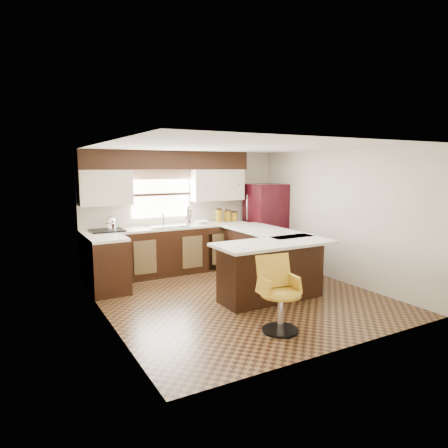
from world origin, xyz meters
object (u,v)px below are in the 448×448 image
refrigerator (265,224)px  bar_chair (281,295)px  peninsula_return (271,272)px  peninsula_long (263,256)px

refrigerator → bar_chair: refrigerator is taller
peninsula_return → refrigerator: 2.49m
peninsula_long → peninsula_return: (-0.53, -0.97, 0.00)m
peninsula_long → peninsula_return: size_ratio=1.18×
peninsula_long → peninsula_return: same height
bar_chair → refrigerator: bearing=64.4°
peninsula_return → bar_chair: 1.27m
peninsula_long → refrigerator: 1.42m
peninsula_long → refrigerator: (0.81, 1.09, 0.42)m
peninsula_return → bar_chair: bar_chair is taller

